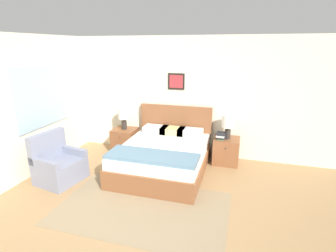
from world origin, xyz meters
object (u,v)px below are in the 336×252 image
object	(u,v)px
table_lamp_near_window	(124,115)
table_lamp_by_door	(228,123)
nightstand_near_window	(125,140)
bed	(163,156)
armchair	(58,165)
nightstand_by_door	(226,151)

from	to	relation	value
table_lamp_near_window	table_lamp_by_door	distance (m)	2.33
table_lamp_near_window	table_lamp_by_door	bearing A→B (deg)	0.00
nightstand_near_window	table_lamp_near_window	size ratio (longest dim) A/B	1.10
bed	table_lamp_by_door	world-z (taller)	bed
bed	armchair	bearing A→B (deg)	-152.01
bed	table_lamp_near_window	size ratio (longest dim) A/B	4.03
nightstand_by_door	bed	bearing A→B (deg)	-148.26
bed	nightstand_by_door	xyz separation A→B (m)	(1.16, 0.72, -0.03)
nightstand_near_window	nightstand_by_door	size ratio (longest dim) A/B	1.00
table_lamp_near_window	bed	bearing A→B (deg)	-31.82
nightstand_near_window	table_lamp_by_door	xyz separation A→B (m)	(2.33, 0.01, 0.60)
bed	nightstand_near_window	xyz separation A→B (m)	(-1.16, 0.72, -0.03)
armchair	nightstand_near_window	bearing A→B (deg)	171.35
table_lamp_near_window	nightstand_near_window	bearing A→B (deg)	-44.78
nightstand_near_window	table_lamp_near_window	bearing A→B (deg)	135.22
armchair	nightstand_by_door	world-z (taller)	armchair
armchair	nightstand_by_door	size ratio (longest dim) A/B	1.65
nightstand_near_window	bed	bearing A→B (deg)	-31.74
armchair	table_lamp_near_window	bearing A→B (deg)	171.60
armchair	table_lamp_by_door	world-z (taller)	table_lamp_by_door
nightstand_near_window	table_lamp_by_door	distance (m)	2.41
nightstand_near_window	nightstand_by_door	bearing A→B (deg)	0.00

